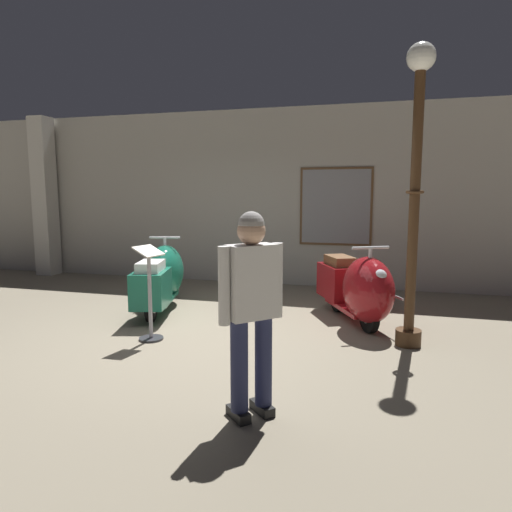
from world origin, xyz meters
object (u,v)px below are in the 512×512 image
object	(u,v)px
scooter_0	(161,277)
visitor_0	(251,301)
lamppost	(415,181)
info_stanchion	(150,301)
scooter_1	(358,288)

from	to	relation	value
scooter_0	visitor_0	bearing A→B (deg)	-157.15
lamppost	info_stanchion	xyz separation A→B (m)	(-2.87, -0.58, -1.36)
scooter_1	visitor_0	xyz separation A→B (m)	(-0.64, -2.74, 0.42)
scooter_0	scooter_1	bearing A→B (deg)	-106.34
lamppost	scooter_1	bearing A→B (deg)	131.04
lamppost	info_stanchion	bearing A→B (deg)	-168.55
scooter_0	info_stanchion	bearing A→B (deg)	-172.95
lamppost	info_stanchion	size ratio (longest dim) A/B	2.94
lamppost	visitor_0	world-z (taller)	lamppost
scooter_0	scooter_1	size ratio (longest dim) A/B	1.00
scooter_1	info_stanchion	world-z (taller)	info_stanchion
lamppost	visitor_0	bearing A→B (deg)	-120.82
visitor_0	info_stanchion	bearing A→B (deg)	2.88
visitor_0	info_stanchion	world-z (taller)	visitor_0
visitor_0	scooter_0	bearing A→B (deg)	-7.34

